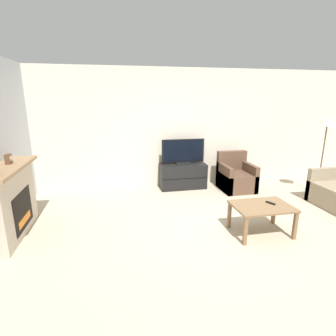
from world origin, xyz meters
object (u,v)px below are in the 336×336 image
(fireplace, at_px, (10,201))
(tv_stand, at_px, (183,176))
(mantel_clock, at_px, (8,159))
(remote, at_px, (271,203))
(tv, at_px, (183,152))
(coffee_table, at_px, (262,209))
(armchair, at_px, (236,177))
(floor_lamp, at_px, (327,125))

(fireplace, distance_m, tv_stand, 3.50)
(mantel_clock, height_order, remote, mantel_clock)
(mantel_clock, distance_m, tv, 3.42)
(tv, xyz_separation_m, coffee_table, (0.64, -2.33, -0.44))
(armchair, xyz_separation_m, floor_lamp, (1.62, -0.66, 1.21))
(tv_stand, xyz_separation_m, floor_lamp, (2.78, -1.00, 1.21))
(tv, height_order, armchair, tv)
(remote, bearing_deg, tv_stand, 82.70)
(fireplace, height_order, coffee_table, fireplace)
(fireplace, xyz_separation_m, coffee_table, (3.72, -0.70, -0.15))
(mantel_clock, height_order, coffee_table, mantel_clock)
(tv, relative_size, coffee_table, 1.13)
(tv_stand, height_order, armchair, armchair)
(mantel_clock, bearing_deg, tv_stand, 25.85)
(remote, bearing_deg, floor_lamp, 6.46)
(armchair, bearing_deg, fireplace, -163.13)
(armchair, relative_size, remote, 5.57)
(mantel_clock, relative_size, armchair, 0.18)
(coffee_table, bearing_deg, armchair, 75.16)
(tv_stand, relative_size, remote, 6.95)
(tv_stand, height_order, tv, tv)
(fireplace, xyz_separation_m, mantel_clock, (0.02, 0.15, 0.61))
(tv_stand, height_order, coffee_table, tv_stand)
(coffee_table, bearing_deg, remote, 13.25)
(coffee_table, xyz_separation_m, remote, (0.16, 0.04, 0.07))
(coffee_table, relative_size, floor_lamp, 0.51)
(armchair, xyz_separation_m, remote, (-0.36, -1.95, 0.19))
(tv_stand, distance_m, remote, 2.43)
(fireplace, height_order, armchair, fireplace)
(tv, bearing_deg, floor_lamp, -19.72)
(fireplace, bearing_deg, armchair, 16.87)
(tv_stand, relative_size, tv, 1.07)
(armchair, relative_size, coffee_table, 0.97)
(floor_lamp, bearing_deg, remote, -146.94)
(coffee_table, bearing_deg, tv, 105.38)
(fireplace, bearing_deg, coffee_table, -10.59)
(armchair, bearing_deg, tv, 163.65)
(tv_stand, distance_m, floor_lamp, 3.19)
(mantel_clock, relative_size, floor_lamp, 0.09)
(tv_stand, xyz_separation_m, coffee_table, (0.64, -2.33, 0.11))
(tv_stand, bearing_deg, mantel_clock, -154.15)
(fireplace, relative_size, tv_stand, 1.39)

